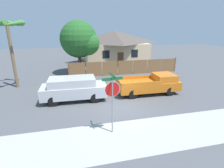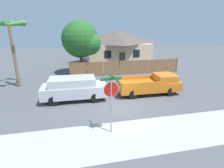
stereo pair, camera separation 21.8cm
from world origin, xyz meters
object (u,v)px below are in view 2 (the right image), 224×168
Objects in this scene: palm_tree at (10,30)px; house at (117,46)px; stop_sign at (111,93)px; red_suv at (74,88)px; oak_tree at (82,40)px; orange_pickup at (151,84)px.

house is at bearing 40.30° from palm_tree.
stop_sign is at bearing -53.11° from palm_tree.
red_suv is 5.49m from stop_sign.
red_suv is 1.51× the size of stop_sign.
orange_pickup is (5.24, -7.98, -3.20)m from oak_tree.
orange_pickup is at bearing -20.86° from palm_tree.
red_suv is at bearing -115.36° from house.
house reaches higher than stop_sign.
palm_tree is at bearing -150.96° from oak_tree.
palm_tree is (-12.19, -10.34, 2.67)m from house.
stop_sign reaches higher than orange_pickup.
orange_pickup is (-0.56, -14.77, -1.74)m from house.
orange_pickup is (11.63, -4.43, -4.40)m from palm_tree.
red_suv is 6.44m from orange_pickup.
stop_sign is at bearing -87.01° from oak_tree.
house reaches higher than red_suv.
palm_tree is 13.21m from orange_pickup.
orange_pickup is at bearing 1.47° from red_suv.
house is 1.64× the size of oak_tree.
palm_tree is at bearing -139.70° from house.
oak_tree is 1.26× the size of red_suv.
oak_tree is 1.90× the size of stop_sign.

